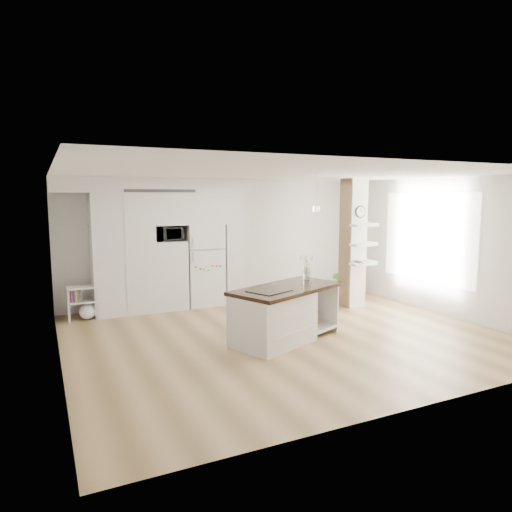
{
  "coord_description": "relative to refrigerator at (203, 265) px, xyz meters",
  "views": [
    {
      "loc": [
        -3.67,
        -6.56,
        2.33
      ],
      "look_at": [
        -0.12,
        0.9,
        1.25
      ],
      "focal_mm": 32.0,
      "sensor_mm": 36.0,
      "label": 1
    }
  ],
  "objects": [
    {
      "name": "window",
      "position": [
        4.0,
        -2.38,
        0.62
      ],
      "size": [
        0.0,
        2.4,
        2.4
      ],
      "primitive_type": "plane",
      "rotation": [
        1.57,
        0.0,
        -1.57
      ],
      "color": "white",
      "rests_on": "room"
    },
    {
      "name": "decor_bowl",
      "position": [
        2.82,
        -1.78,
        0.13
      ],
      "size": [
        0.22,
        0.22,
        0.05
      ],
      "primitive_type": "imported",
      "color": "white",
      "rests_on": "column"
    },
    {
      "name": "microwave",
      "position": [
        -0.75,
        -0.06,
        0.69
      ],
      "size": [
        0.54,
        0.37,
        0.3
      ],
      "primitive_type": "imported",
      "color": "#2D2D2D",
      "rests_on": "cabinet_wall"
    },
    {
      "name": "pendant_light",
      "position": [
        2.23,
        -2.53,
        1.24
      ],
      "size": [
        0.12,
        0.12,
        0.1
      ],
      "primitive_type": "cylinder",
      "color": "white",
      "rests_on": "room"
    },
    {
      "name": "floor_plant_a",
      "position": [
        2.84,
        -1.24,
        -0.61
      ],
      "size": [
        0.31,
        0.25,
        0.53
      ],
      "primitive_type": "imported",
      "rotation": [
        0.0,
        0.0,
        0.07
      ],
      "color": "#3D732E",
      "rests_on": "floor"
    },
    {
      "name": "bookshelf",
      "position": [
        -2.45,
        -0.21,
        -0.59
      ],
      "size": [
        0.55,
        0.32,
        0.64
      ],
      "rotation": [
        0.0,
        0.0,
        0.01
      ],
      "color": "white",
      "rests_on": "floor"
    },
    {
      "name": "shelf_plant",
      "position": [
        3.15,
        -1.38,
        0.65
      ],
      "size": [
        0.27,
        0.23,
        0.3
      ],
      "primitive_type": "imported",
      "color": "#3D732E",
      "rests_on": "column"
    },
    {
      "name": "floor",
      "position": [
        0.53,
        -2.68,
        -0.88
      ],
      "size": [
        7.0,
        6.0,
        0.01
      ],
      "primitive_type": "cube",
      "color": "tan",
      "rests_on": "ground"
    },
    {
      "name": "column",
      "position": [
        2.9,
        -1.55,
        0.48
      ],
      "size": [
        0.69,
        0.9,
        2.7
      ],
      "color": "silver",
      "rests_on": "floor"
    },
    {
      "name": "floor_plant_b",
      "position": [
        3.36,
        -0.18,
        -0.65
      ],
      "size": [
        0.31,
        0.31,
        0.46
      ],
      "primitive_type": "imported",
      "rotation": [
        0.0,
        0.0,
        -0.26
      ],
      "color": "#3D732E",
      "rests_on": "floor"
    },
    {
      "name": "room",
      "position": [
        0.53,
        -2.68,
        0.98
      ],
      "size": [
        7.04,
        6.04,
        2.72
      ],
      "color": "white",
      "rests_on": "ground"
    },
    {
      "name": "kitchen_island",
      "position": [
        0.23,
        -2.98,
        -0.42
      ],
      "size": [
        2.15,
        1.59,
        1.44
      ],
      "rotation": [
        0.0,
        0.0,
        0.39
      ],
      "color": "white",
      "rests_on": "floor"
    },
    {
      "name": "refrigerator",
      "position": [
        0.0,
        0.0,
        0.0
      ],
      "size": [
        0.78,
        0.69,
        1.75
      ],
      "color": "white",
      "rests_on": "floor"
    },
    {
      "name": "cabinet_wall",
      "position": [
        -0.92,
        -0.01,
        0.63
      ],
      "size": [
        4.0,
        0.71,
        2.7
      ],
      "color": "white",
      "rests_on": "floor"
    }
  ]
}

